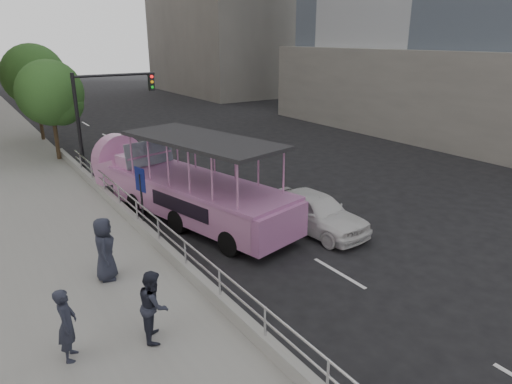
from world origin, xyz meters
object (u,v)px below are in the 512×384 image
(pedestrian_near, at_px, (67,324))
(pedestrian_mid, at_px, (154,305))
(pedestrian_far, at_px, (105,249))
(street_tree_far, at_px, (36,78))
(duck_boat, at_px, (181,186))
(traffic_signal, at_px, (101,107))
(parking_sign, at_px, (141,194))
(street_tree_near, at_px, (52,95))
(car, at_px, (315,211))

(pedestrian_near, bearing_deg, pedestrian_mid, -78.97)
(pedestrian_far, relative_size, street_tree_far, 0.29)
(duck_boat, xyz_separation_m, traffic_signal, (-0.71, 7.60, 2.24))
(pedestrian_far, bearing_deg, pedestrian_mid, -156.68)
(pedestrian_near, xyz_separation_m, parking_sign, (3.74, 5.67, 0.52))
(pedestrian_near, xyz_separation_m, street_tree_near, (3.44, 17.86, 2.69))
(duck_boat, distance_m, traffic_signal, 7.96)
(duck_boat, bearing_deg, street_tree_far, 97.05)
(traffic_signal, bearing_deg, street_tree_near, 114.98)
(pedestrian_mid, xyz_separation_m, street_tree_far, (1.85, 24.18, 3.17))
(pedestrian_mid, bearing_deg, street_tree_near, 16.42)
(street_tree_near, distance_m, street_tree_far, 6.02)
(parking_sign, xyz_separation_m, street_tree_near, (-0.30, 12.19, 2.17))
(pedestrian_near, height_order, street_tree_near, street_tree_near)
(parking_sign, bearing_deg, car, -27.18)
(duck_boat, xyz_separation_m, pedestrian_near, (-5.74, -6.83, -0.13))
(pedestrian_near, bearing_deg, traffic_signal, 1.98)
(duck_boat, distance_m, street_tree_far, 17.43)
(pedestrian_mid, bearing_deg, duck_boat, -7.33)
(pedestrian_near, xyz_separation_m, pedestrian_far, (1.65, 2.96, 0.09))
(pedestrian_mid, xyz_separation_m, traffic_signal, (3.25, 14.75, 2.36))
(car, bearing_deg, street_tree_near, 105.54)
(car, xyz_separation_m, street_tree_near, (-5.80, 15.01, 3.08))
(pedestrian_near, bearing_deg, duck_boat, -18.83)
(pedestrian_near, relative_size, pedestrian_far, 0.90)
(duck_boat, height_order, traffic_signal, traffic_signal)
(pedestrian_far, distance_m, street_tree_far, 21.22)
(pedestrian_mid, distance_m, parking_sign, 6.32)
(car, xyz_separation_m, pedestrian_near, (-9.24, -2.85, 0.38))
(traffic_signal, xyz_separation_m, street_tree_near, (-1.60, 3.43, 0.32))
(car, relative_size, parking_sign, 1.67)
(duck_boat, relative_size, parking_sign, 4.01)
(duck_boat, distance_m, car, 5.32)
(parking_sign, distance_m, traffic_signal, 9.05)
(street_tree_far, bearing_deg, street_tree_near, -91.91)
(street_tree_far, bearing_deg, pedestrian_far, -95.43)
(pedestrian_mid, xyz_separation_m, pedestrian_far, (-0.14, 3.28, 0.08))
(duck_boat, bearing_deg, pedestrian_far, -136.60)
(pedestrian_far, xyz_separation_m, parking_sign, (2.09, 2.71, 0.43))
(pedestrian_near, height_order, parking_sign, parking_sign)
(pedestrian_mid, bearing_deg, car, -45.34)
(car, height_order, pedestrian_far, pedestrian_far)
(pedestrian_mid, bearing_deg, traffic_signal, 9.19)
(parking_sign, bearing_deg, duck_boat, 30.20)
(pedestrian_mid, xyz_separation_m, street_tree_near, (1.65, 18.18, 2.68))
(duck_boat, bearing_deg, pedestrian_near, -130.04)
(car, relative_size, pedestrian_far, 2.37)
(traffic_signal, distance_m, street_tree_far, 9.57)
(pedestrian_mid, height_order, street_tree_far, street_tree_far)
(pedestrian_near, height_order, street_tree_far, street_tree_far)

